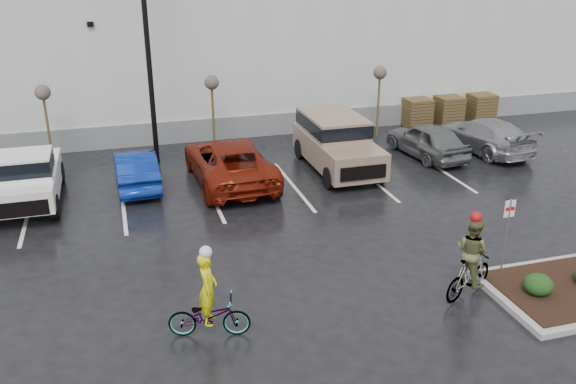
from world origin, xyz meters
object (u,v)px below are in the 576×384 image
object	(u,v)px
lamppost	(145,16)
car_red	(229,161)
cyclist_olive	(470,265)
pallet_stack_c	(480,107)
cyclist_hivis	(209,308)
pallet_stack_b	(448,110)
pickup_white	(26,174)
car_far_silver	(484,135)
fire_lane_sign	(507,228)
suv_tan	(338,144)
pallet_stack_a	(417,112)
sapling_east	(380,76)
car_blue	(136,169)
sapling_mid	(212,87)
sapling_west	(43,97)
car_grey	(427,140)

from	to	relation	value
lamppost	car_red	bearing A→B (deg)	-50.85
car_red	cyclist_olive	world-z (taller)	cyclist_olive
pallet_stack_c	cyclist_hivis	distance (m)	21.34
car_red	pallet_stack_b	bearing A→B (deg)	-159.17
pickup_white	car_far_silver	bearing A→B (deg)	1.57
pallet_stack_b	cyclist_hivis	size ratio (longest dim) A/B	0.61
fire_lane_sign	suv_tan	bearing A→B (deg)	97.35
pallet_stack_b	pallet_stack_c	xyz separation A→B (m)	(1.80, 0.00, 0.00)
pallet_stack_a	cyclist_olive	xyz separation A→B (m)	(-6.02, -14.33, 0.15)
sapling_east	pallet_stack_c	world-z (taller)	sapling_east
car_red	car_far_silver	world-z (taller)	car_red
lamppost	pallet_stack_c	distance (m)	16.89
pallet_stack_a	suv_tan	world-z (taller)	suv_tan
car_red	cyclist_olive	distance (m)	10.26
pallet_stack_a	pallet_stack_c	world-z (taller)	same
car_far_silver	cyclist_olive	distance (m)	12.19
car_blue	pallet_stack_a	bearing A→B (deg)	-163.39
sapling_mid	car_red	world-z (taller)	sapling_mid
lamppost	car_blue	world-z (taller)	lamppost
suv_tan	cyclist_olive	size ratio (longest dim) A/B	2.27
sapling_west	lamppost	bearing A→B (deg)	-14.04
sapling_east	fire_lane_sign	xyz separation A→B (m)	(-2.20, -12.80, -1.32)
sapling_west	suv_tan	size ratio (longest dim) A/B	0.63
fire_lane_sign	car_blue	xyz separation A→B (m)	(-8.73, 9.40, -0.74)
suv_tan	sapling_east	bearing A→B (deg)	48.44
fire_lane_sign	sapling_west	bearing A→B (deg)	132.67
fire_lane_sign	cyclist_olive	distance (m)	1.54
pickup_white	cyclist_olive	xyz separation A→B (m)	(10.99, -9.55, -0.16)
sapling_mid	pallet_stack_c	size ratio (longest dim) A/B	2.37
lamppost	sapling_east	bearing A→B (deg)	5.71
sapling_west	pickup_white	xyz separation A→B (m)	(-0.51, -3.78, -1.75)
pallet_stack_c	car_grey	world-z (taller)	car_grey
lamppost	cyclist_olive	bearing A→B (deg)	-62.28
pallet_stack_a	fire_lane_sign	world-z (taller)	fire_lane_sign
pallet_stack_a	cyclist_olive	size ratio (longest dim) A/B	0.60
car_far_silver	cyclist_hivis	distance (m)	16.60
pallet_stack_a	cyclist_olive	bearing A→B (deg)	-112.78
sapling_east	pallet_stack_a	bearing A→B (deg)	21.80
cyclist_hivis	sapling_west	bearing A→B (deg)	31.20
car_grey	car_red	bearing A→B (deg)	-2.65
sapling_west	fire_lane_sign	distance (m)	17.46
car_grey	cyclist_olive	distance (m)	10.88
sapling_mid	pallet_stack_a	world-z (taller)	sapling_mid
car_grey	sapling_east	bearing A→B (deg)	-84.37
sapling_west	pallet_stack_a	world-z (taller)	sapling_west
sapling_mid	cyclist_olive	world-z (taller)	sapling_mid
sapling_west	cyclist_hivis	xyz separation A→B (m)	(4.07, -13.20, -2.04)
fire_lane_sign	car_grey	distance (m)	9.95
sapling_mid	car_far_silver	size ratio (longest dim) A/B	0.66
pallet_stack_a	pallet_stack_b	distance (m)	1.70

